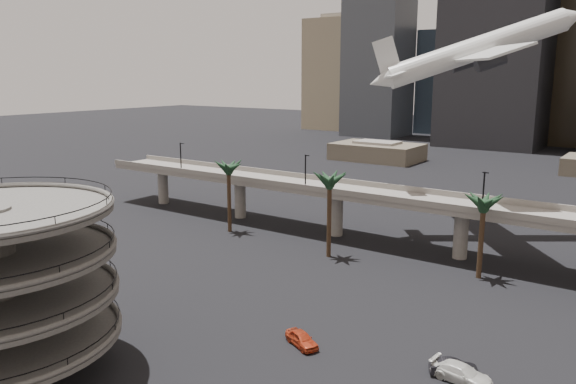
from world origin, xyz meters
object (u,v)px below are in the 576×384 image
Objects in this scene: car_a at (302,339)px; airborne_jet at (476,50)px; overpass at (395,203)px; car_b at (454,368)px; car_c at (462,373)px.

airborne_jet is at bearing 24.91° from car_a.
airborne_jet is 7.04× the size of car_a.
overpass is 41.45m from car_b.
airborne_jet is at bearing 66.11° from overpass.
overpass reaches higher than car_a.
car_c is at bearing -57.04° from overpass.
overpass is at bearing 3.64° from car_b.
car_b is 1.24m from car_c.
car_a reaches higher than car_b.
car_b is (15.19, -49.71, -31.11)m from airborne_jet.
airborne_jet is 61.39m from car_c.
overpass reaches higher than car_c.
car_b is at bearing -110.41° from airborne_jet.
overpass is at bearing 35.02° from car_a.
car_b is (14.98, 3.36, -0.02)m from car_a.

